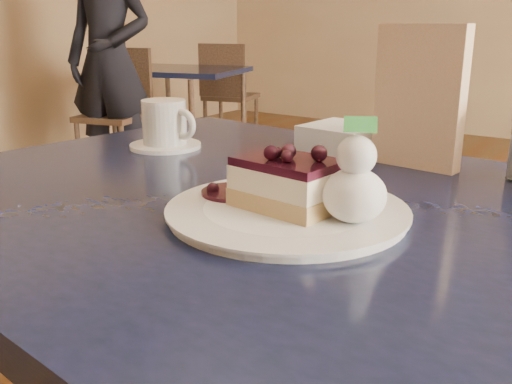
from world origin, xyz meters
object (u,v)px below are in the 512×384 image
Objects in this scene: main_table at (310,264)px; dessert_plate at (287,212)px; patron at (110,60)px; coffee_set at (166,127)px; cheesecake_slice at (288,184)px; bg_table_far_left at (181,151)px.

main_table is 4.56× the size of dessert_plate.
main_table is at bearing -55.52° from patron.
coffee_set is at bearing -58.02° from patron.
cheesecake_slice is 0.08× the size of bg_table_far_left.
cheesecake_slice is 0.47m from coffee_set.
bg_table_far_left is at bearing 141.81° from main_table.
cheesecake_slice is 3.25m from patron.
cheesecake_slice is at bearing -27.18° from coffee_set.
bg_table_far_left is (-2.23, 2.45, -0.79)m from coffee_set.
main_table is 3.22m from patron.
patron is (0.06, -0.71, 0.74)m from bg_table_far_left.
bg_table_far_left is at bearing 134.79° from dessert_plate.
dessert_plate is 0.19× the size of patron.
cheesecake_slice is 0.09× the size of patron.
dessert_plate is at bearing 20.40° from cheesecake_slice.
dessert_plate reaches higher than main_table.
main_table is at bearing 90.00° from cheesecake_slice.
patron is (-2.59, 1.96, -0.01)m from dessert_plate.
coffee_set is 3.41m from bg_table_far_left.
coffee_set is (-0.42, 0.16, 0.13)m from main_table.
dessert_plate is at bearing -90.00° from main_table.
dessert_plate is at bearing -56.35° from patron.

